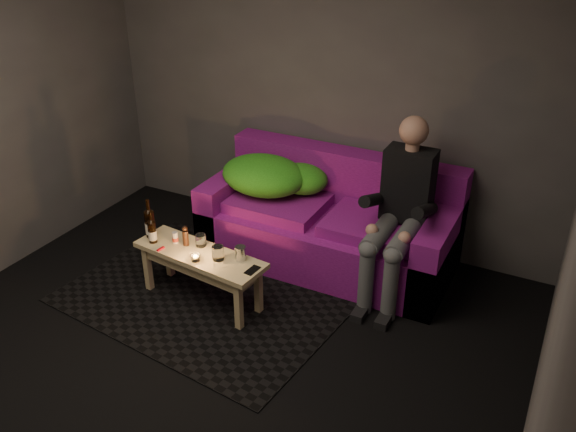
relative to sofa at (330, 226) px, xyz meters
name	(u,v)px	position (x,y,z in m)	size (l,w,h in m)	color
floor	(170,386)	(-0.27, -1.82, -0.31)	(4.50, 4.50, 0.00)	black
room	(194,108)	(-0.27, -1.35, 1.33)	(4.50, 4.50, 4.50)	silver
rug	(207,296)	(-0.60, -0.92, -0.30)	(2.03, 1.47, 0.01)	black
sofa	(330,226)	(0.00, 0.00, 0.00)	(1.99, 0.89, 0.85)	#720F72
green_blanket	(271,176)	(-0.54, -0.01, 0.33)	(0.87, 0.60, 0.30)	#288418
person	(400,208)	(0.61, -0.16, 0.38)	(0.36, 0.82, 1.33)	black
coffee_table	(200,261)	(-0.60, -0.97, 0.03)	(1.04, 0.43, 0.41)	#DEC482
beer_bottle_a	(150,223)	(-1.05, -0.94, 0.22)	(0.08, 0.08, 0.31)	black
beer_bottle_b	(152,231)	(-0.99, -1.00, 0.20)	(0.06, 0.06, 0.25)	black
salt_shaker	(175,238)	(-0.83, -0.94, 0.15)	(0.04, 0.04, 0.09)	silver
pepper_mill	(186,238)	(-0.74, -0.93, 0.16)	(0.04, 0.04, 0.12)	black
tumbler_back	(201,240)	(-0.64, -0.89, 0.15)	(0.08, 0.08, 0.09)	white
tealight	(196,258)	(-0.56, -1.07, 0.13)	(0.06, 0.06, 0.05)	white
tumbler_front	(218,253)	(-0.43, -0.99, 0.16)	(0.08, 0.08, 0.10)	white
steel_cup	(240,253)	(-0.28, -0.92, 0.16)	(0.08, 0.08, 0.10)	#B8BAC0
smartphone	(252,270)	(-0.14, -1.00, 0.11)	(0.06, 0.12, 0.01)	black
red_lighter	(161,249)	(-0.87, -1.07, 0.11)	(0.02, 0.07, 0.01)	red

